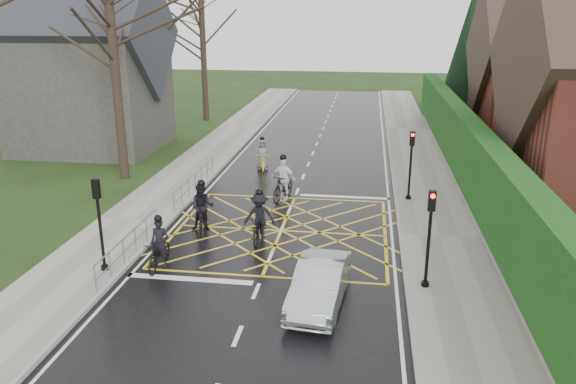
% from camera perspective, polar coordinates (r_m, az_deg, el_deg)
% --- Properties ---
extents(ground, '(120.00, 120.00, 0.00)m').
position_cam_1_polar(ground, '(21.87, -0.71, -3.95)').
color(ground, black).
rests_on(ground, ground).
extents(road, '(9.00, 80.00, 0.01)m').
position_cam_1_polar(road, '(21.87, -0.71, -3.94)').
color(road, black).
rests_on(road, ground).
extents(sidewalk_right, '(3.00, 80.00, 0.15)m').
position_cam_1_polar(sidewalk_right, '(21.81, 15.12, -4.46)').
color(sidewalk_right, gray).
rests_on(sidewalk_right, ground).
extents(sidewalk_left, '(3.00, 80.00, 0.15)m').
position_cam_1_polar(sidewalk_left, '(23.47, -15.36, -2.87)').
color(sidewalk_left, gray).
rests_on(sidewalk_left, ground).
extents(stone_wall, '(0.50, 38.00, 0.70)m').
position_cam_1_polar(stone_wall, '(27.59, 17.40, 0.67)').
color(stone_wall, slate).
rests_on(stone_wall, ground).
extents(hedge, '(0.90, 38.00, 2.80)m').
position_cam_1_polar(hedge, '(27.14, 17.74, 4.20)').
color(hedge, black).
rests_on(hedge, stone_wall).
extents(house_far, '(9.80, 8.80, 10.30)m').
position_cam_1_polar(house_far, '(39.97, 25.46, 10.81)').
color(house_far, maroon).
rests_on(house_far, ground).
extents(conifer, '(4.60, 4.60, 10.00)m').
position_cam_1_polar(conifer, '(46.78, 17.95, 13.25)').
color(conifer, black).
rests_on(conifer, ground).
extents(church, '(8.80, 7.80, 11.00)m').
position_cam_1_polar(church, '(36.26, -19.72, 11.83)').
color(church, '#2D2B28').
rests_on(church, ground).
extents(tree_near, '(9.24, 9.24, 11.44)m').
position_cam_1_polar(tree_near, '(28.73, -17.63, 16.67)').
color(tree_near, black).
rests_on(tree_near, ground).
extents(tree_mid, '(10.08, 10.08, 12.48)m').
position_cam_1_polar(tree_mid, '(36.49, -13.68, 18.23)').
color(tree_mid, black).
rests_on(tree_mid, ground).
extents(tree_far, '(8.40, 8.40, 10.40)m').
position_cam_1_polar(tree_far, '(43.85, -8.72, 16.51)').
color(tree_far, black).
rests_on(tree_far, ground).
extents(railing_south, '(0.05, 5.04, 1.03)m').
position_cam_1_polar(railing_south, '(19.72, -15.85, -4.75)').
color(railing_south, slate).
rests_on(railing_south, ground).
extents(railing_north, '(0.05, 6.04, 1.03)m').
position_cam_1_polar(railing_north, '(26.33, -9.42, 1.45)').
color(railing_north, slate).
rests_on(railing_north, ground).
extents(traffic_light_ne, '(0.24, 0.31, 3.21)m').
position_cam_1_polar(traffic_light_ne, '(25.18, 12.33, 2.58)').
color(traffic_light_ne, black).
rests_on(traffic_light_ne, ground).
extents(traffic_light_se, '(0.24, 0.31, 3.21)m').
position_cam_1_polar(traffic_light_se, '(17.24, 14.11, -4.78)').
color(traffic_light_se, black).
rests_on(traffic_light_se, ground).
extents(traffic_light_sw, '(0.24, 0.31, 3.21)m').
position_cam_1_polar(traffic_light_sw, '(18.76, -18.53, -3.30)').
color(traffic_light_sw, black).
rests_on(traffic_light_sw, ground).
extents(cyclist_rear, '(0.66, 1.88, 1.83)m').
position_cam_1_polar(cyclist_rear, '(19.14, -12.92, -5.82)').
color(cyclist_rear, black).
rests_on(cyclist_rear, ground).
extents(cyclist_back, '(1.03, 2.12, 2.05)m').
position_cam_1_polar(cyclist_back, '(21.89, -8.71, -1.98)').
color(cyclist_back, black).
rests_on(cyclist_back, ground).
extents(cyclist_mid, '(1.20, 2.07, 1.99)m').
position_cam_1_polar(cyclist_mid, '(20.77, -2.92, -3.04)').
color(cyclist_mid, black).
rests_on(cyclist_mid, ground).
extents(cyclist_front, '(1.22, 2.19, 2.11)m').
position_cam_1_polar(cyclist_front, '(25.16, -0.51, 0.90)').
color(cyclist_front, black).
rests_on(cyclist_front, ground).
extents(cyclist_lead, '(1.12, 1.94, 1.79)m').
position_cam_1_polar(cyclist_lead, '(30.17, -2.64, 3.46)').
color(cyclist_lead, yellow).
rests_on(cyclist_lead, ground).
extents(car, '(1.70, 3.97, 1.27)m').
position_cam_1_polar(car, '(16.45, 3.22, -9.30)').
color(car, '#AEB1B5').
rests_on(car, ground).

